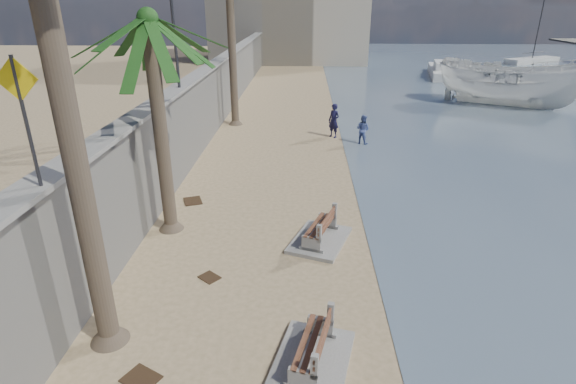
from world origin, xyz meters
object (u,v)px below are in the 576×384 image
object	(u,v)px
person_a	(334,118)
boat_cruiser	(511,80)
palm_mid	(148,21)
yacht_far	(443,72)
yacht_near	(556,82)
sailboat_west	(532,60)
bench_near	(312,349)
person_b	(363,128)
bench_far	(320,230)

from	to	relation	value
person_a	boat_cruiser	bearing A→B (deg)	76.22
palm_mid	yacht_far	xyz separation A→B (m)	(17.86, 32.93, -5.98)
yacht_far	yacht_near	bearing A→B (deg)	-113.59
palm_mid	sailboat_west	world-z (taller)	sailboat_west
bench_near	person_b	distance (m)	15.78
person_a	yacht_near	xyz separation A→B (m)	(20.13, 16.46, -0.69)
person_b	boat_cruiser	distance (m)	14.80
person_a	yacht_near	world-z (taller)	person_a
boat_cruiser	sailboat_west	world-z (taller)	sailboat_west
palm_mid	person_b	bearing A→B (deg)	53.32
bench_near	sailboat_west	size ratio (longest dim) A/B	0.23
palm_mid	sailboat_west	bearing A→B (deg)	54.25
person_b	boat_cruiser	world-z (taller)	boat_cruiser
bench_near	yacht_near	distance (m)	39.45
yacht_near	palm_mid	bearing A→B (deg)	148.87
bench_far	yacht_far	xyz separation A→B (m)	(13.06, 33.61, -0.05)
sailboat_west	boat_cruiser	bearing A→B (deg)	-117.74
yacht_near	sailboat_west	bearing A→B (deg)	-5.62
boat_cruiser	yacht_far	size ratio (longest dim) A/B	0.51
person_a	boat_cruiser	xyz separation A→B (m)	(12.71, 8.44, 0.74)
palm_mid	yacht_near	bearing A→B (deg)	46.47
yacht_near	yacht_far	size ratio (longest dim) A/B	1.41
sailboat_west	person_a	bearing A→B (deg)	-127.99
person_b	yacht_near	distance (m)	25.66
bench_far	yacht_far	size ratio (longest dim) A/B	0.30
bench_near	bench_far	world-z (taller)	bench_far
palm_mid	bench_far	bearing A→B (deg)	-8.00
person_b	sailboat_west	size ratio (longest dim) A/B	0.16
sailboat_west	bench_near	bearing A→B (deg)	-118.53
bench_far	sailboat_west	xyz separation A→B (m)	(26.36, 43.97, -0.08)
person_b	yacht_far	xyz separation A→B (m)	(10.57, 23.15, -0.48)
palm_mid	boat_cruiser	xyz separation A→B (m)	(18.56, 19.32, -4.55)
bench_near	yacht_far	world-z (taller)	yacht_far
bench_near	person_a	distance (m)	16.70
bench_far	boat_cruiser	world-z (taller)	boat_cruiser
person_a	person_b	xyz separation A→B (m)	(1.43, -1.10, -0.21)
person_b	yacht_far	world-z (taller)	person_b
bench_near	bench_far	size ratio (longest dim) A/B	0.95
bench_far	person_a	distance (m)	11.63
bench_far	yacht_near	bearing A→B (deg)	52.92
person_b	sailboat_west	world-z (taller)	sailboat_west
palm_mid	yacht_near	world-z (taller)	palm_mid
palm_mid	person_a	distance (m)	13.44
boat_cruiser	yacht_far	xyz separation A→B (m)	(-0.70, 13.61, -1.43)
bench_far	palm_mid	xyz separation A→B (m)	(-4.80, 0.67, 5.93)
yacht_near	bench_far	bearing A→B (deg)	155.32
person_a	boat_cruiser	world-z (taller)	boat_cruiser
sailboat_west	person_b	bearing A→B (deg)	-125.47
bench_far	person_b	xyz separation A→B (m)	(2.48, 10.46, 0.43)
yacht_near	yacht_far	bearing A→B (deg)	67.90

